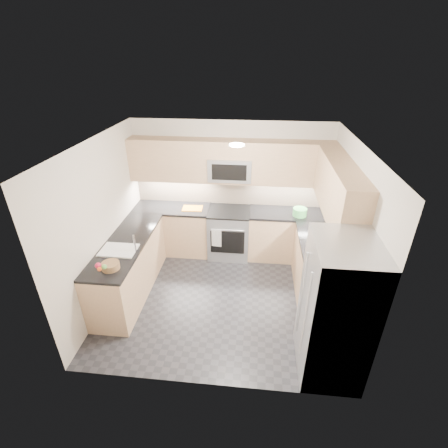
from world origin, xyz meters
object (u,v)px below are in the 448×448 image
(gas_range, at_px, (229,233))
(refrigerator, at_px, (335,310))
(microwave, at_px, (230,169))
(fruit_basket, at_px, (111,266))
(cutting_board, at_px, (192,208))
(utensil_bowl, at_px, (300,212))

(gas_range, relative_size, refrigerator, 0.51)
(microwave, height_order, fruit_basket, microwave)
(cutting_board, relative_size, fruit_basket, 1.51)
(utensil_bowl, relative_size, fruit_basket, 1.01)
(fruit_basket, bearing_deg, gas_range, 53.87)
(microwave, height_order, utensil_bowl, microwave)
(cutting_board, bearing_deg, fruit_basket, -110.67)
(gas_range, relative_size, utensil_bowl, 3.71)
(gas_range, xyz_separation_m, cutting_board, (-0.69, 0.01, 0.49))
(utensil_bowl, bearing_deg, refrigerator, -85.58)
(cutting_board, bearing_deg, refrigerator, -48.65)
(microwave, bearing_deg, gas_range, -90.00)
(utensil_bowl, height_order, cutting_board, utensil_bowl)
(fruit_basket, bearing_deg, cutting_board, 69.33)
(gas_range, xyz_separation_m, fruit_basket, (-1.43, -1.96, 0.53))
(gas_range, relative_size, fruit_basket, 3.73)
(gas_range, relative_size, microwave, 1.20)
(microwave, bearing_deg, refrigerator, -60.38)
(cutting_board, distance_m, fruit_basket, 2.10)
(refrigerator, height_order, utensil_bowl, refrigerator)
(cutting_board, xyz_separation_m, fruit_basket, (-0.74, -1.97, 0.04))
(gas_range, xyz_separation_m, utensil_bowl, (1.27, -0.08, 0.56))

